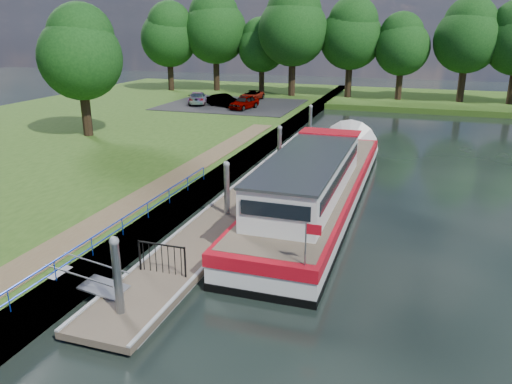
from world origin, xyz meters
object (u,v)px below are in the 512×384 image
(pontoon, at_px, (257,190))
(car_c, at_px, (198,98))
(car_d, at_px, (252,95))
(barge, at_px, (320,182))
(car_b, at_px, (224,100))
(car_a, at_px, (244,102))

(pontoon, distance_m, car_c, 28.18)
(car_d, bearing_deg, barge, -59.96)
(pontoon, relative_size, car_b, 7.81)
(car_a, height_order, car_d, car_a)
(car_c, relative_size, car_d, 1.16)
(barge, distance_m, car_d, 32.02)
(pontoon, bearing_deg, barge, -7.14)
(barge, bearing_deg, car_b, 122.05)
(barge, distance_m, car_b, 28.01)
(car_b, bearing_deg, car_a, -85.21)
(barge, bearing_deg, car_d, 115.14)
(barge, distance_m, car_c, 30.53)
(pontoon, distance_m, car_b, 25.90)
(car_d, bearing_deg, car_c, -130.78)
(barge, bearing_deg, car_c, 126.50)
(car_a, bearing_deg, car_d, 114.48)
(car_a, relative_size, car_c, 0.87)
(car_c, bearing_deg, car_b, 146.76)
(pontoon, relative_size, car_d, 7.76)
(pontoon, xyz_separation_m, car_a, (-8.76, 22.49, 1.32))
(car_c, xyz_separation_m, car_d, (4.55, 4.45, -0.11))
(car_b, bearing_deg, barge, -125.44)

